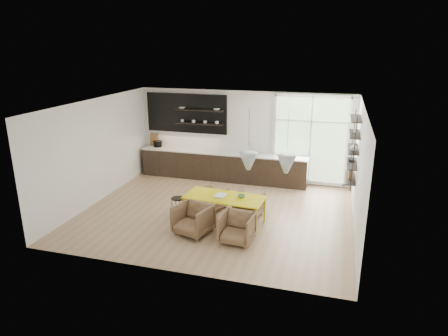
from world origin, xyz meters
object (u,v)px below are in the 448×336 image
at_px(armchair_back_right, 249,204).
at_px(armchair_front_right, 237,228).
at_px(armchair_front_left, 193,219).
at_px(wire_stool, 178,204).
at_px(dining_table, 224,198).
at_px(armchair_back_left, 213,198).

bearing_deg(armchair_back_right, armchair_front_right, 103.68).
distance_m(armchair_front_left, wire_stool, 1.18).
bearing_deg(armchair_front_left, armchair_back_right, 69.59).
bearing_deg(armchair_front_right, dining_table, 126.37).
xyz_separation_m(armchair_back_left, armchair_front_left, (0.00, -1.56, 0.07)).
bearing_deg(wire_stool, armchair_back_left, 41.17).
height_order(dining_table, armchair_back_right, dining_table).
relative_size(dining_table, armchair_back_left, 3.09).
relative_size(armchair_front_left, wire_stool, 1.70).
height_order(dining_table, armchair_front_left, armchair_front_left).
bearing_deg(armchair_front_right, armchair_back_right, 96.29).
relative_size(armchair_back_right, wire_stool, 1.48).
xyz_separation_m(dining_table, armchair_front_right, (0.54, -0.86, -0.33)).
bearing_deg(dining_table, armchair_front_left, -122.28).
bearing_deg(wire_stool, dining_table, -6.99).
xyz_separation_m(armchair_front_right, wire_stool, (-1.86, 1.02, -0.04)).
bearing_deg(armchair_back_left, armchair_front_right, 147.43).
distance_m(armchair_back_left, armchair_front_left, 1.57).
height_order(armchair_back_right, wire_stool, armchair_back_right).
bearing_deg(armchair_back_left, dining_table, 148.36).
distance_m(dining_table, armchair_back_left, 1.06).
height_order(armchair_back_left, armchair_back_right, armchair_back_right).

